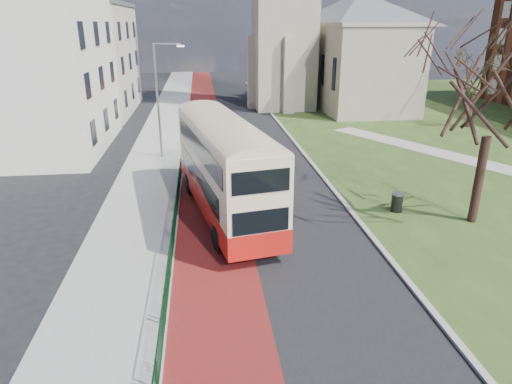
{
  "coord_description": "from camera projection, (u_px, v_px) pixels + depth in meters",
  "views": [
    {
      "loc": [
        -1.48,
        -14.86,
        9.35
      ],
      "look_at": [
        0.88,
        4.77,
        2.0
      ],
      "focal_mm": 32.0,
      "sensor_mm": 36.0,
      "label": 1
    }
  ],
  "objects": [
    {
      "name": "pedestrian_railing",
      "position": [
        174.0,
        232.0,
        20.46
      ],
      "size": [
        0.07,
        24.0,
        1.12
      ],
      "color": "#0C371A",
      "rests_on": "ground"
    },
    {
      "name": "grass_green",
      "position": [
        512.0,
        134.0,
        40.63
      ],
      "size": [
        40.0,
        80.0,
        0.04
      ],
      "primitive_type": "cube",
      "color": "#2C4719",
      "rests_on": "ground"
    },
    {
      "name": "road_carriageway",
      "position": [
        241.0,
        149.0,
        36.03
      ],
      "size": [
        9.0,
        120.0,
        0.01
      ],
      "primitive_type": "cube",
      "color": "black",
      "rests_on": "ground"
    },
    {
      "name": "winter_tree_far",
      "position": [
        477.0,
        67.0,
        41.44
      ],
      "size": [
        5.74,
        5.74,
        7.97
      ],
      "rotation": [
        0.0,
        0.0,
        -0.06
      ],
      "color": "#2E2517",
      "rests_on": "grass_green"
    },
    {
      "name": "street_block_near",
      "position": [
        30.0,
        63.0,
        33.89
      ],
      "size": [
        10.3,
        14.3,
        13.0
      ],
      "color": "silver",
      "rests_on": "ground"
    },
    {
      "name": "street_block_far",
      "position": [
        82.0,
        58.0,
        49.04
      ],
      "size": [
        10.3,
        16.3,
        11.5
      ],
      "color": "#B3AA98",
      "rests_on": "ground"
    },
    {
      "name": "streetlamp",
      "position": [
        160.0,
        95.0,
        31.92
      ],
      "size": [
        2.13,
        0.18,
        8.0
      ],
      "color": "gray",
      "rests_on": "pavement_west"
    },
    {
      "name": "bus",
      "position": [
        225.0,
        164.0,
        22.6
      ],
      "size": [
        4.8,
        11.92,
        4.86
      ],
      "rotation": [
        0.0,
        0.0,
        0.19
      ],
      "color": "#B41710",
      "rests_on": "ground"
    },
    {
      "name": "litter_bin",
      "position": [
        397.0,
        202.0,
        23.82
      ],
      "size": [
        0.8,
        0.8,
        1.0
      ],
      "rotation": [
        0.0,
        0.0,
        0.34
      ],
      "color": "black",
      "rests_on": "grass_green"
    },
    {
      "name": "ground",
      "position": [
        248.0,
        286.0,
        17.26
      ],
      "size": [
        160.0,
        160.0,
        0.0
      ],
      "primitive_type": "plane",
      "color": "black",
      "rests_on": "ground"
    },
    {
      "name": "winter_tree_near",
      "position": [
        500.0,
        61.0,
        20.12
      ],
      "size": [
        8.18,
        8.18,
        11.14
      ],
      "rotation": [
        0.0,
        0.0,
        -0.08
      ],
      "color": "black",
      "rests_on": "grass_green"
    },
    {
      "name": "pavement_west",
      "position": [
        157.0,
        151.0,
        35.29
      ],
      "size": [
        4.0,
        120.0,
        0.12
      ],
      "primitive_type": "cube",
      "color": "gray",
      "rests_on": "ground"
    },
    {
      "name": "bus_lane",
      "position": [
        207.0,
        150.0,
        35.73
      ],
      "size": [
        3.4,
        120.0,
        0.01
      ],
      "primitive_type": "cube",
      "color": "#591414",
      "rests_on": "ground"
    },
    {
      "name": "kerb_east",
      "position": [
        293.0,
        140.0,
        38.39
      ],
      "size": [
        0.25,
        80.0,
        0.13
      ],
      "primitive_type": "cube",
      "color": "#999993",
      "rests_on": "ground"
    },
    {
      "name": "kerb_west",
      "position": [
        183.0,
        150.0,
        35.51
      ],
      "size": [
        0.25,
        120.0,
        0.13
      ],
      "primitive_type": "cube",
      "color": "#999993",
      "rests_on": "ground"
    }
  ]
}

